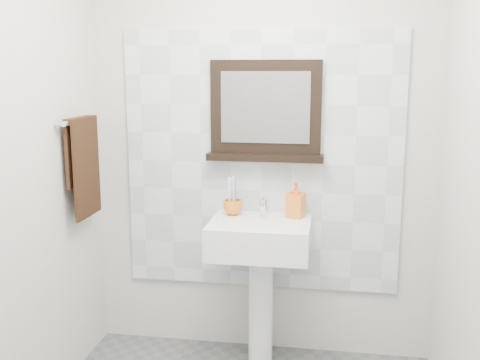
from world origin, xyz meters
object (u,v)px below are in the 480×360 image
(pedestal_sink, at_px, (260,253))
(framed_mirror, at_px, (266,113))
(hand_towel, at_px, (83,159))
(toothbrush_cup, at_px, (233,207))
(soap_dispenser, at_px, (296,200))

(pedestal_sink, height_order, framed_mirror, framed_mirror)
(framed_mirror, distance_m, hand_towel, 1.04)
(pedestal_sink, relative_size, framed_mirror, 1.44)
(toothbrush_cup, height_order, soap_dispenser, soap_dispenser)
(framed_mirror, relative_size, hand_towel, 1.21)
(toothbrush_cup, xyz_separation_m, framed_mirror, (0.18, 0.08, 0.53))
(toothbrush_cup, height_order, framed_mirror, framed_mirror)
(pedestal_sink, xyz_separation_m, framed_mirror, (0.00, 0.19, 0.76))
(toothbrush_cup, bearing_deg, hand_towel, -164.27)
(pedestal_sink, distance_m, hand_towel, 1.10)
(pedestal_sink, bearing_deg, toothbrush_cup, 147.57)
(toothbrush_cup, bearing_deg, soap_dispenser, 0.32)
(soap_dispenser, bearing_deg, hand_towel, -151.20)
(pedestal_sink, xyz_separation_m, soap_dispenser, (0.19, 0.11, 0.29))
(framed_mirror, height_order, hand_towel, framed_mirror)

